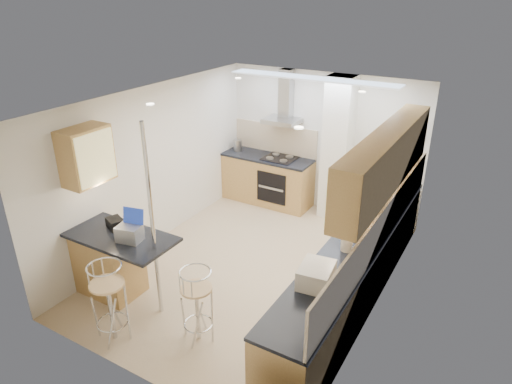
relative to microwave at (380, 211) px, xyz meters
The scene contains 16 objects.
ground 2.00m from the microwave, 158.36° to the right, with size 4.80×4.80×0.00m, color tan.
room_shell 1.36m from the microwave, 168.72° to the right, with size 3.64×4.84×2.51m.
right_counter 0.87m from the microwave, 96.70° to the right, with size 0.63×4.40×0.92m.
back_counter 2.98m from the microwave, 149.68° to the left, with size 1.70×0.63×0.92m.
peninsula 3.45m from the microwave, 142.45° to the right, with size 1.47×0.72×0.94m.
microwave is the anchor object (origin of this frame).
laptop 3.25m from the microwave, 139.77° to the right, with size 0.29×0.22×0.20m, color #999CA1.
bag 3.48m from the microwave, 145.89° to the right, with size 0.24×0.17×0.13m, color black.
bar_stool_near 3.58m from the microwave, 129.60° to the right, with size 0.41×0.41×1.01m, color tan, non-canonical shape.
bar_stool_end 2.69m from the microwave, 121.90° to the right, with size 0.39×0.39×0.94m, color tan, non-canonical shape.
jar_a 0.73m from the microwave, 101.92° to the left, with size 0.12×0.12×0.16m, color beige.
jar_b 0.31m from the microwave, 98.37° to the left, with size 0.11×0.11×0.15m, color beige.
jar_c 0.94m from the microwave, 97.09° to the right, with size 0.14×0.14×0.20m, color #ADA18B.
jar_d 1.31m from the microwave, 86.83° to the right, with size 0.10×0.10×0.15m, color white.
bread_bin 1.75m from the microwave, 95.12° to the right, with size 0.33×0.42×0.22m, color beige.
kettle 3.51m from the microwave, 155.06° to the left, with size 0.16×0.16×0.21m, color #A5A7A9.
Camera 1 is at (2.89, -4.90, 3.80)m, focal length 32.00 mm.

